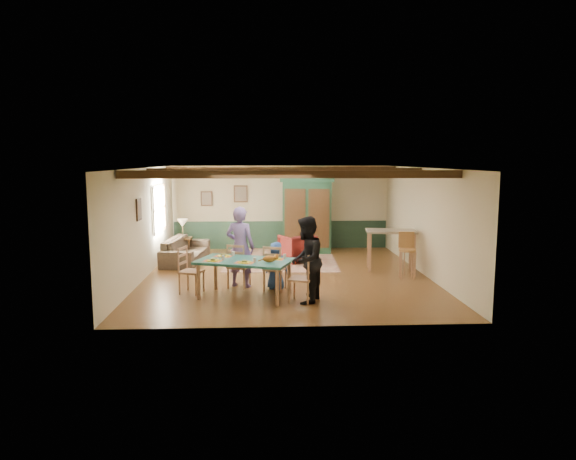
{
  "coord_description": "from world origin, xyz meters",
  "views": [
    {
      "loc": [
        -0.57,
        -12.66,
        2.91
      ],
      "look_at": [
        0.04,
        0.06,
        1.15
      ],
      "focal_mm": 32.0,
      "sensor_mm": 36.0,
      "label": 1
    }
  ],
  "objects_px": {
    "armchair": "(297,248)",
    "armoire": "(307,216)",
    "person_man": "(240,247)",
    "end_table": "(183,248)",
    "dining_chair_far_left": "(239,265)",
    "dining_chair_far_right": "(275,268)",
    "dining_chair_end_left": "(191,270)",
    "dining_chair_end_right": "(301,278)",
    "counter_table": "(390,250)",
    "dining_table": "(245,279)",
    "bar_stool_right": "(408,255)",
    "sofa": "(186,250)",
    "bar_stool_left": "(407,256)",
    "person_woman": "(306,260)",
    "cat": "(269,258)",
    "table_lamp": "(183,228)",
    "person_child": "(276,266)"
  },
  "relations": [
    {
      "from": "dining_chair_far_left",
      "to": "dining_chair_far_right",
      "type": "xyz_separation_m",
      "value": [
        0.81,
        -0.28,
        0.0
      ]
    },
    {
      "from": "person_man",
      "to": "end_table",
      "type": "distance_m",
      "value": 4.1
    },
    {
      "from": "dining_table",
      "to": "bar_stool_left",
      "type": "bearing_deg",
      "value": 21.71
    },
    {
      "from": "dining_chair_end_right",
      "to": "counter_table",
      "type": "bearing_deg",
      "value": 157.51
    },
    {
      "from": "dining_chair_far_left",
      "to": "dining_chair_end_right",
      "type": "relative_size",
      "value": 1.0
    },
    {
      "from": "dining_chair_far_right",
      "to": "armchair",
      "type": "xyz_separation_m",
      "value": [
        0.71,
        3.16,
        -0.11
      ]
    },
    {
      "from": "bar_stool_right",
      "to": "counter_table",
      "type": "bearing_deg",
      "value": 111.28
    },
    {
      "from": "armoire",
      "to": "sofa",
      "type": "distance_m",
      "value": 3.89
    },
    {
      "from": "cat",
      "to": "table_lamp",
      "type": "height_order",
      "value": "table_lamp"
    },
    {
      "from": "dining_chair_far_left",
      "to": "dining_chair_far_right",
      "type": "relative_size",
      "value": 1.0
    },
    {
      "from": "dining_table",
      "to": "armoire",
      "type": "height_order",
      "value": "armoire"
    },
    {
      "from": "dining_chair_far_left",
      "to": "armoire",
      "type": "height_order",
      "value": "armoire"
    },
    {
      "from": "counter_table",
      "to": "table_lamp",
      "type": "bearing_deg",
      "value": 160.44
    },
    {
      "from": "counter_table",
      "to": "bar_stool_right",
      "type": "bearing_deg",
      "value": -65.74
    },
    {
      "from": "person_child",
      "to": "bar_stool_right",
      "type": "relative_size",
      "value": 1.01
    },
    {
      "from": "person_woman",
      "to": "cat",
      "type": "relative_size",
      "value": 4.58
    },
    {
      "from": "person_man",
      "to": "person_child",
      "type": "bearing_deg",
      "value": -180.0
    },
    {
      "from": "counter_table",
      "to": "armchair",
      "type": "bearing_deg",
      "value": 152.59
    },
    {
      "from": "armchair",
      "to": "end_table",
      "type": "distance_m",
      "value": 3.45
    },
    {
      "from": "table_lamp",
      "to": "counter_table",
      "type": "height_order",
      "value": "table_lamp"
    },
    {
      "from": "cat",
      "to": "armchair",
      "type": "distance_m",
      "value": 4.16
    },
    {
      "from": "dining_chair_end_left",
      "to": "bar_stool_left",
      "type": "distance_m",
      "value": 5.22
    },
    {
      "from": "bar_stool_right",
      "to": "dining_table",
      "type": "bearing_deg",
      "value": -158.09
    },
    {
      "from": "end_table",
      "to": "person_man",
      "type": "bearing_deg",
      "value": -62.69
    },
    {
      "from": "person_child",
      "to": "counter_table",
      "type": "height_order",
      "value": "person_child"
    },
    {
      "from": "dining_chair_far_right",
      "to": "dining_chair_end_left",
      "type": "xyz_separation_m",
      "value": [
        -1.82,
        -0.19,
        0.0
      ]
    },
    {
      "from": "bar_stool_left",
      "to": "sofa",
      "type": "bearing_deg",
      "value": 164.2
    },
    {
      "from": "dining_chair_end_left",
      "to": "armoire",
      "type": "distance_m",
      "value": 5.65
    },
    {
      "from": "person_woman",
      "to": "sofa",
      "type": "xyz_separation_m",
      "value": [
        -3.08,
        4.34,
        -0.54
      ]
    },
    {
      "from": "table_lamp",
      "to": "dining_chair_far_left",
      "type": "bearing_deg",
      "value": -63.56
    },
    {
      "from": "bar_stool_right",
      "to": "dining_chair_end_left",
      "type": "bearing_deg",
      "value": -167.2
    },
    {
      "from": "dining_chair_end_left",
      "to": "sofa",
      "type": "height_order",
      "value": "dining_chair_end_left"
    },
    {
      "from": "dining_table",
      "to": "bar_stool_right",
      "type": "bearing_deg",
      "value": 24.89
    },
    {
      "from": "dining_chair_far_right",
      "to": "dining_chair_end_right",
      "type": "distance_m",
      "value": 1.12
    },
    {
      "from": "sofa",
      "to": "bar_stool_right",
      "type": "distance_m",
      "value": 6.2
    },
    {
      "from": "table_lamp",
      "to": "armchair",
      "type": "bearing_deg",
      "value": -13.46
    },
    {
      "from": "dining_chair_end_left",
      "to": "dining_chair_end_right",
      "type": "bearing_deg",
      "value": -90.0
    },
    {
      "from": "person_woman",
      "to": "dining_chair_far_right",
      "type": "bearing_deg",
      "value": -130.27
    },
    {
      "from": "dining_chair_end_left",
      "to": "bar_stool_left",
      "type": "bearing_deg",
      "value": -58.18
    },
    {
      "from": "dining_table",
      "to": "armchair",
      "type": "xyz_separation_m",
      "value": [
        1.37,
        3.75,
        -0.01
      ]
    },
    {
      "from": "dining_chair_far_left",
      "to": "person_woman",
      "type": "height_order",
      "value": "person_woman"
    },
    {
      "from": "sofa",
      "to": "person_woman",
      "type": "bearing_deg",
      "value": -138.63
    },
    {
      "from": "end_table",
      "to": "bar_stool_right",
      "type": "distance_m",
      "value": 6.59
    },
    {
      "from": "person_man",
      "to": "bar_stool_left",
      "type": "relative_size",
      "value": 1.63
    },
    {
      "from": "armchair",
      "to": "armoire",
      "type": "bearing_deg",
      "value": -131.53
    },
    {
      "from": "armchair",
      "to": "sofa",
      "type": "height_order",
      "value": "armchair"
    },
    {
      "from": "end_table",
      "to": "armoire",
      "type": "bearing_deg",
      "value": 9.54
    },
    {
      "from": "sofa",
      "to": "bar_stool_left",
      "type": "height_order",
      "value": "bar_stool_left"
    },
    {
      "from": "sofa",
      "to": "table_lamp",
      "type": "height_order",
      "value": "table_lamp"
    },
    {
      "from": "dining_table",
      "to": "table_lamp",
      "type": "height_order",
      "value": "table_lamp"
    }
  ]
}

